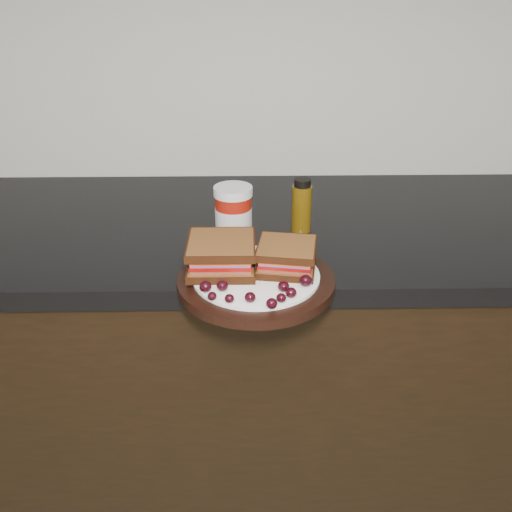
{
  "coord_description": "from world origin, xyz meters",
  "views": [
    {
      "loc": [
        -0.11,
        0.54,
        1.42
      ],
      "look_at": [
        -0.09,
        1.42,
        0.96
      ],
      "focal_mm": 40.0,
      "sensor_mm": 36.0,
      "label": 1
    }
  ],
  "objects_px": {
    "sandwich_left": "(222,255)",
    "oil_bottle": "(302,205)",
    "plate": "(256,281)",
    "condiment_jar": "(233,214)"
  },
  "relations": [
    {
      "from": "sandwich_left",
      "to": "oil_bottle",
      "type": "xyz_separation_m",
      "value": [
        0.16,
        0.21,
        0.01
      ]
    },
    {
      "from": "condiment_jar",
      "to": "oil_bottle",
      "type": "relative_size",
      "value": 0.99
    },
    {
      "from": "plate",
      "to": "oil_bottle",
      "type": "bearing_deg",
      "value": 66.67
    },
    {
      "from": "condiment_jar",
      "to": "sandwich_left",
      "type": "bearing_deg",
      "value": -96.25
    },
    {
      "from": "condiment_jar",
      "to": "oil_bottle",
      "type": "bearing_deg",
      "value": 16.08
    },
    {
      "from": "plate",
      "to": "sandwich_left",
      "type": "distance_m",
      "value": 0.08
    },
    {
      "from": "sandwich_left",
      "to": "oil_bottle",
      "type": "height_order",
      "value": "oil_bottle"
    },
    {
      "from": "oil_bottle",
      "to": "sandwich_left",
      "type": "bearing_deg",
      "value": -127.46
    },
    {
      "from": "sandwich_left",
      "to": "condiment_jar",
      "type": "relative_size",
      "value": 1.04
    },
    {
      "from": "sandwich_left",
      "to": "condiment_jar",
      "type": "height_order",
      "value": "condiment_jar"
    }
  ]
}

